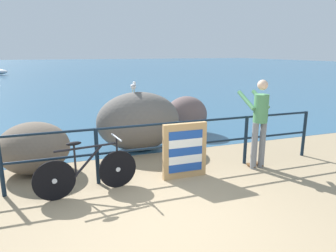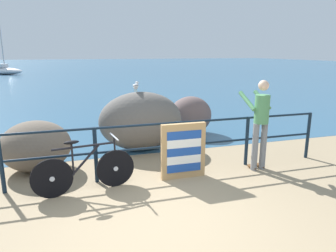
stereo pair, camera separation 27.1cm
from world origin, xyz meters
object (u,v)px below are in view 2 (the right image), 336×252
object	(u,v)px
folded_deckchair_stack	(183,151)
person_at_railing	(260,121)
bicycle	(85,170)
breakwater_boulder_right	(190,115)
breakwater_boulder_left	(36,146)
seagull	(136,86)
sailboat	(3,70)
breakwater_boulder_main	(141,121)

from	to	relation	value
folded_deckchair_stack	person_at_railing	bearing A→B (deg)	-0.91
folded_deckchair_stack	bicycle	bearing A→B (deg)	-176.90
person_at_railing	breakwater_boulder_right	world-z (taller)	person_at_railing
breakwater_boulder_left	breakwater_boulder_right	distance (m)	4.26
person_at_railing	seagull	world-z (taller)	person_at_railing
breakwater_boulder_left	seagull	xyz separation A→B (m)	(2.18, 0.81, 1.03)
breakwater_boulder_left	seagull	distance (m)	2.54
breakwater_boulder_left	breakwater_boulder_right	xyz separation A→B (m)	(3.90, 1.72, 0.04)
person_at_railing	sailboat	size ratio (longest dim) A/B	0.36
breakwater_boulder_main	breakwater_boulder_left	bearing A→B (deg)	-161.69
bicycle	breakwater_boulder_main	xyz separation A→B (m)	(1.39, 2.04, 0.30)
breakwater_boulder_main	breakwater_boulder_left	size ratio (longest dim) A/B	1.48
breakwater_boulder_main	bicycle	bearing A→B (deg)	-124.12
bicycle	person_at_railing	bearing A→B (deg)	-7.20
sailboat	folded_deckchair_stack	bearing A→B (deg)	-42.41
bicycle	breakwater_boulder_right	distance (m)	4.27
folded_deckchair_stack	seagull	xyz separation A→B (m)	(-0.47, 2.01, 1.00)
person_at_railing	seagull	bearing A→B (deg)	40.20
breakwater_boulder_main	breakwater_boulder_right	size ratio (longest dim) A/B	1.63
breakwater_boulder_main	sailboat	bearing A→B (deg)	106.44
breakwater_boulder_main	seagull	world-z (taller)	seagull
breakwater_boulder_right	sailboat	size ratio (longest dim) A/B	0.25
breakwater_boulder_right	sailboat	bearing A→B (deg)	110.10
person_at_railing	folded_deckchair_stack	xyz separation A→B (m)	(-1.57, 0.02, -0.47)
sailboat	breakwater_boulder_left	bearing A→B (deg)	-46.72
person_at_railing	breakwater_boulder_main	size ratio (longest dim) A/B	0.89
folded_deckchair_stack	breakwater_boulder_main	distance (m)	1.99
bicycle	breakwater_boulder_left	size ratio (longest dim) A/B	1.26
person_at_railing	breakwater_boulder_main	distance (m)	2.79
bicycle	breakwater_boulder_right	xyz separation A→B (m)	(3.02, 3.01, 0.15)
person_at_railing	folded_deckchair_stack	distance (m)	1.64
bicycle	breakwater_boulder_left	bearing A→B (deg)	115.86
breakwater_boulder_left	sailboat	bearing A→B (deg)	101.79
folded_deckchair_stack	seagull	size ratio (longest dim) A/B	3.11
breakwater_boulder_left	seagull	world-z (taller)	seagull
breakwater_boulder_left	sailboat	distance (m)	29.43
bicycle	seagull	xyz separation A→B (m)	(1.29, 2.11, 1.13)
breakwater_boulder_left	seagull	bearing A→B (deg)	20.50
person_at_railing	breakwater_boulder_right	size ratio (longest dim) A/B	1.46
breakwater_boulder_main	person_at_railing	bearing A→B (deg)	-45.30
person_at_railing	breakwater_boulder_main	world-z (taller)	person_at_railing
folded_deckchair_stack	breakwater_boulder_left	xyz separation A→B (m)	(-2.65, 1.20, -0.02)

